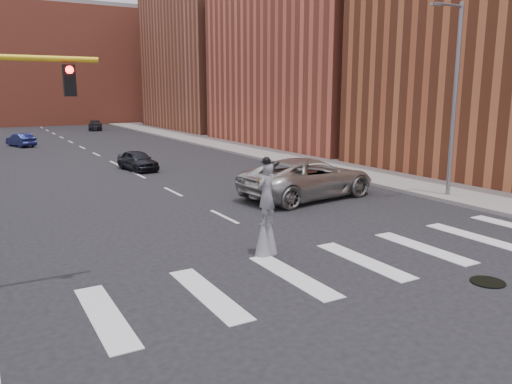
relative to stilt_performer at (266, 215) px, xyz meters
name	(u,v)px	position (x,y,z in m)	size (l,w,h in m)	color
ground_plane	(352,279)	(0.96, -2.99, -1.29)	(160.00, 160.00, 0.00)	black
sidewalk_right	(270,153)	(13.46, 22.01, -1.20)	(5.00, 90.00, 0.18)	gray
manhole	(488,282)	(3.96, -4.99, -1.27)	(0.90, 0.90, 0.04)	black
building_mid	(329,17)	(22.96, 27.01, 10.71)	(16.00, 22.00, 24.00)	#BD543B
building_far	(221,55)	(22.96, 51.01, 8.71)	(16.00, 22.00, 20.00)	#9A5339
building_backdrop	(69,67)	(6.96, 75.01, 7.71)	(26.00, 14.00, 18.00)	#BD543B
streetlight	(454,95)	(11.86, 3.01, 3.61)	(2.05, 0.20, 9.00)	slate
stilt_performer	(266,215)	(0.00, 0.00, 0.00)	(0.82, 0.68, 3.11)	#321F14
suv_crossing	(308,178)	(6.18, 6.45, -0.32)	(3.21, 6.96, 1.93)	#B0ADA6
car_near	(138,160)	(1.49, 18.98, -0.64)	(1.54, 3.82, 1.30)	black
car_mid	(21,140)	(-3.85, 38.65, -0.66)	(1.31, 3.77, 1.24)	navy
car_far	(95,126)	(6.62, 55.95, -0.67)	(1.73, 4.27, 1.24)	black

